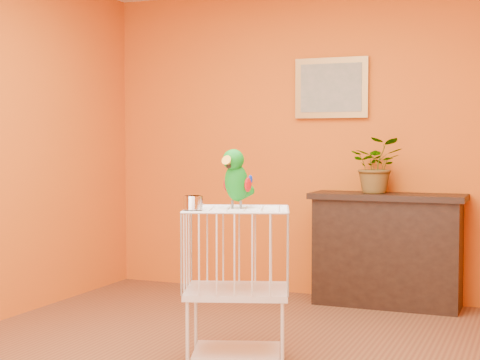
% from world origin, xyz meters
% --- Properties ---
extents(room_shell, '(4.50, 4.50, 4.50)m').
position_xyz_m(room_shell, '(0.00, 0.00, 1.58)').
color(room_shell, '#C55412').
rests_on(room_shell, ground).
extents(console_cabinet, '(1.21, 0.43, 0.89)m').
position_xyz_m(console_cabinet, '(0.51, 2.04, 0.45)').
color(console_cabinet, black).
rests_on(console_cabinet, ground).
extents(potted_plant, '(0.46, 0.50, 0.34)m').
position_xyz_m(potted_plant, '(0.42, 2.08, 1.07)').
color(potted_plant, '#26722D').
rests_on(potted_plant, console_cabinet).
extents(framed_picture, '(0.62, 0.04, 0.50)m').
position_xyz_m(framed_picture, '(0.00, 2.22, 1.75)').
color(framed_picture, '#AF833E').
rests_on(framed_picture, room_shell).
extents(birdcage, '(0.71, 0.62, 0.91)m').
position_xyz_m(birdcage, '(-0.01, 0.19, 0.48)').
color(birdcage, silver).
rests_on(birdcage, ground).
extents(feed_cup, '(0.11, 0.11, 0.08)m').
position_xyz_m(feed_cup, '(-0.19, -0.02, 0.96)').
color(feed_cup, silver).
rests_on(feed_cup, birdcage).
extents(parrot, '(0.17, 0.31, 0.35)m').
position_xyz_m(parrot, '(-0.01, 0.17, 1.09)').
color(parrot, '#59544C').
rests_on(parrot, birdcage).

